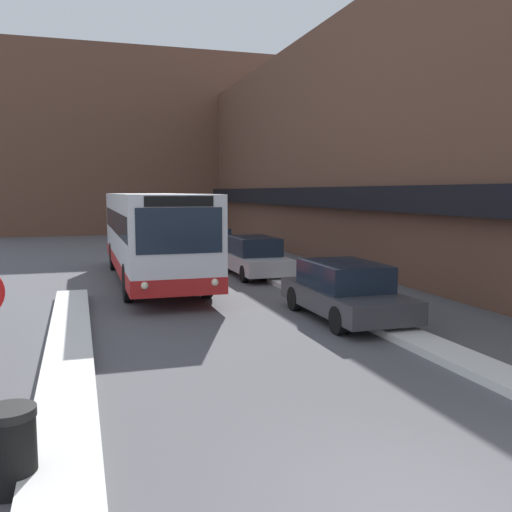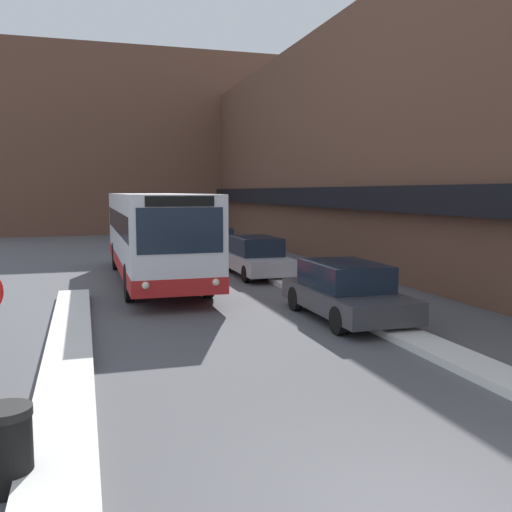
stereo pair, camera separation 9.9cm
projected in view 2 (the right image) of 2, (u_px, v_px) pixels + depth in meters
building_row_right at (337, 152)px, 30.78m from camera, size 5.50×60.00×10.92m
building_backdrop_far at (122, 145)px, 46.89m from camera, size 26.00×8.00×14.28m
snow_bank_left at (67, 370)px, 10.22m from camera, size 0.90×16.14×0.23m
snow_bank_right at (432, 347)px, 11.82m from camera, size 0.90×19.09×0.17m
city_bus at (154, 234)px, 20.82m from camera, size 2.67×12.08×3.22m
parked_car_front at (346, 291)px, 14.74m from camera, size 1.94×4.55×1.47m
parked_car_middle at (256, 257)px, 22.37m from camera, size 1.86×4.71×1.53m
parked_car_back at (214, 242)px, 29.53m from camera, size 1.83×4.37×1.43m
trash_bin at (6, 448)px, 6.27m from camera, size 0.59×0.59×0.95m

